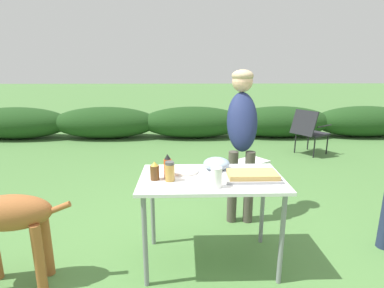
% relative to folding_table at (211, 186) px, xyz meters
% --- Properties ---
extents(ground_plane, '(60.00, 60.00, 0.00)m').
position_rel_folding_table_xyz_m(ground_plane, '(0.00, 0.00, -0.66)').
color(ground_plane, '#4C7A3D').
extents(shrub_hedge, '(14.40, 0.90, 0.71)m').
position_rel_folding_table_xyz_m(shrub_hedge, '(-0.00, 4.61, -0.31)').
color(shrub_hedge, '#1E4219').
rests_on(shrub_hedge, ground).
extents(folding_table, '(1.10, 0.64, 0.74)m').
position_rel_folding_table_xyz_m(folding_table, '(0.00, 0.00, 0.00)').
color(folding_table, white).
rests_on(folding_table, ground).
extents(food_tray, '(0.42, 0.23, 0.06)m').
position_rel_folding_table_xyz_m(food_tray, '(0.31, -0.05, 0.10)').
color(food_tray, '#9E9EA3').
rests_on(food_tray, folding_table).
extents(plate_stack, '(0.22, 0.22, 0.02)m').
position_rel_folding_table_xyz_m(plate_stack, '(-0.20, 0.11, 0.09)').
color(plate_stack, white).
rests_on(plate_stack, folding_table).
extents(mixing_bowl, '(0.22, 0.22, 0.10)m').
position_rel_folding_table_xyz_m(mixing_bowl, '(0.06, 0.18, 0.13)').
color(mixing_bowl, '#99B2CC').
rests_on(mixing_bowl, folding_table).
extents(paper_cup_stack, '(0.08, 0.08, 0.14)m').
position_rel_folding_table_xyz_m(paper_cup_stack, '(0.02, -0.20, 0.15)').
color(paper_cup_stack, white).
rests_on(paper_cup_stack, folding_table).
extents(hot_sauce_bottle, '(0.06, 0.06, 0.19)m').
position_rel_folding_table_xyz_m(hot_sauce_bottle, '(-0.33, -0.00, 0.17)').
color(hot_sauce_bottle, '#CC4214').
rests_on(hot_sauce_bottle, folding_table).
extents(spice_jar, '(0.07, 0.07, 0.15)m').
position_rel_folding_table_xyz_m(spice_jar, '(-0.32, -0.07, 0.15)').
color(spice_jar, '#B2893D').
rests_on(spice_jar, folding_table).
extents(beer_bottle, '(0.07, 0.07, 0.14)m').
position_rel_folding_table_xyz_m(beer_bottle, '(-0.43, -0.04, 0.14)').
color(beer_bottle, brown).
rests_on(beer_bottle, folding_table).
extents(standing_person_in_navy_coat, '(0.34, 0.46, 1.54)m').
position_rel_folding_table_xyz_m(standing_person_in_navy_coat, '(0.38, 0.78, 0.33)').
color(standing_person_in_navy_coat, '#4C473D').
rests_on(standing_person_in_navy_coat, ground).
extents(dog, '(0.92, 0.31, 0.76)m').
position_rel_folding_table_xyz_m(dog, '(-1.49, -0.23, -0.13)').
color(dog, '#9E5B2D').
rests_on(dog, ground).
extents(camp_chair_green_behind_table, '(0.75, 0.71, 0.83)m').
position_rel_folding_table_xyz_m(camp_chair_green_behind_table, '(2.07, 3.12, -0.20)').
color(camp_chair_green_behind_table, '#232328').
rests_on(camp_chair_green_behind_table, ground).
extents(cooler_box, '(0.58, 0.54, 0.34)m').
position_rel_folding_table_xyz_m(cooler_box, '(0.68, 1.67, -0.49)').
color(cooler_box, '#234C93').
rests_on(cooler_box, ground).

